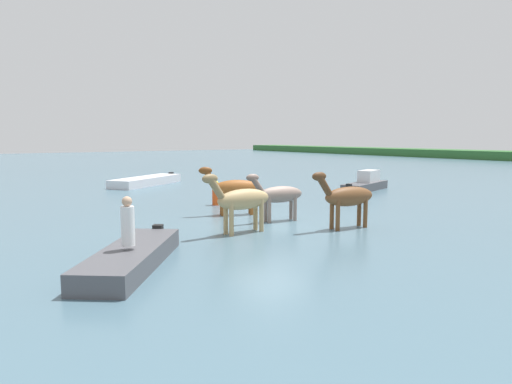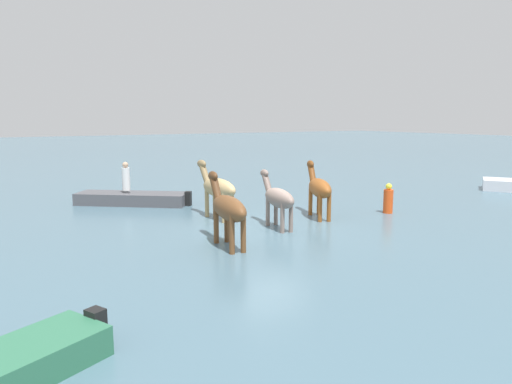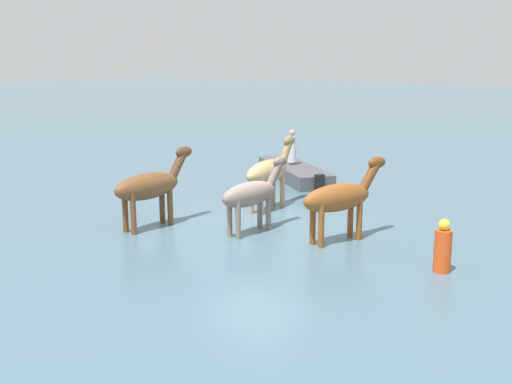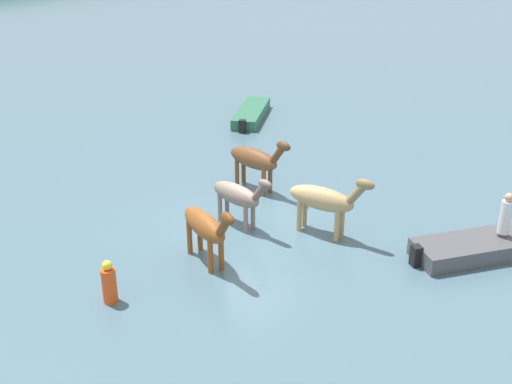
% 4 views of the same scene
% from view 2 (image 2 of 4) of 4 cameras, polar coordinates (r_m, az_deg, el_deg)
% --- Properties ---
extents(ground_plane, '(168.02, 168.02, 0.00)m').
position_cam_2_polar(ground_plane, '(15.54, 1.57, -4.25)').
color(ground_plane, '#476675').
extents(horse_dun_straggler, '(0.69, 2.61, 2.03)m').
position_cam_2_polar(horse_dun_straggler, '(16.57, -4.72, 0.50)').
color(horse_dun_straggler, tan).
rests_on(horse_dun_straggler, ground_plane).
extents(horse_dark_mare, '(0.80, 2.37, 1.83)m').
position_cam_2_polar(horse_dark_mare, '(15.12, 2.71, -0.72)').
color(horse_dark_mare, gray).
rests_on(horse_dark_mare, ground_plane).
extents(horse_chestnut_trailing, '(1.33, 2.50, 1.98)m').
position_cam_2_polar(horse_chestnut_trailing, '(16.86, 7.73, 0.50)').
color(horse_chestnut_trailing, brown).
rests_on(horse_chestnut_trailing, ground_plane).
extents(horse_lead, '(0.83, 2.61, 2.01)m').
position_cam_2_polar(horse_lead, '(12.93, -3.47, -1.97)').
color(horse_lead, brown).
rests_on(horse_lead, ground_plane).
extents(boat_launch_far, '(4.41, 3.86, 0.74)m').
position_cam_2_polar(boat_launch_far, '(20.10, -14.83, -0.99)').
color(boat_launch_far, '#4C4C51').
rests_on(boat_launch_far, ground_plane).
extents(person_watcher_seated, '(0.32, 0.32, 1.19)m').
position_cam_2_polar(person_watcher_seated, '(20.05, -15.65, 1.74)').
color(person_watcher_seated, silver).
rests_on(person_watcher_seated, boat_launch_far).
extents(buoy_channel_marker, '(0.36, 0.36, 1.14)m').
position_cam_2_polar(buoy_channel_marker, '(18.32, 15.89, -0.92)').
color(buoy_channel_marker, '#E54C19').
rests_on(buoy_channel_marker, ground_plane).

